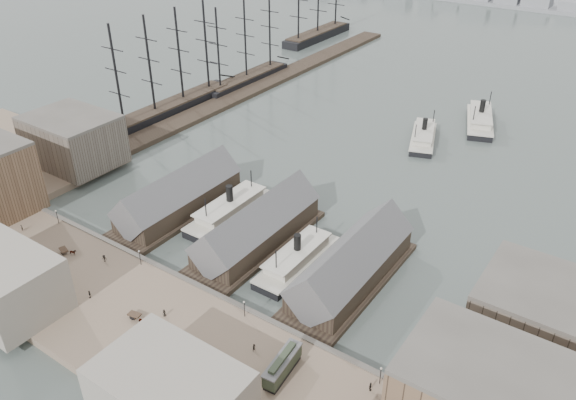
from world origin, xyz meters
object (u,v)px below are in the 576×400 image
Objects in this scene: ferry_docked_west at (230,210)px; tram at (282,366)px; horse_cart_left at (70,252)px; horse_cart_center at (139,319)px; horse_cart_right at (245,390)px.

tram is at bearing -40.97° from ferry_docked_west.
tram reaches higher than horse_cart_left.
horse_cart_left is 0.97× the size of horse_cart_center.
horse_cart_right reaches higher than horse_cart_left.
horse_cart_right is (39.97, -44.30, 0.43)m from ferry_docked_west.
horse_cart_right is (58.34, -8.36, 0.02)m from horse_cart_left.
horse_cart_right is (27.95, -1.77, 0.00)m from horse_cart_center.
ferry_docked_west is 40.37m from horse_cart_left.
tram is at bearing -73.31° from horse_cart_left.
horse_cart_center is (30.39, -6.59, 0.02)m from horse_cart_left.
tram is 31.25m from horse_cart_center.
tram is (42.78, -37.15, 1.52)m from ferry_docked_west.
horse_cart_left is at bearing -117.08° from ferry_docked_west.
horse_cart_center is 28.00m from horse_cart_right.
tram is 2.22× the size of horse_cart_left.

